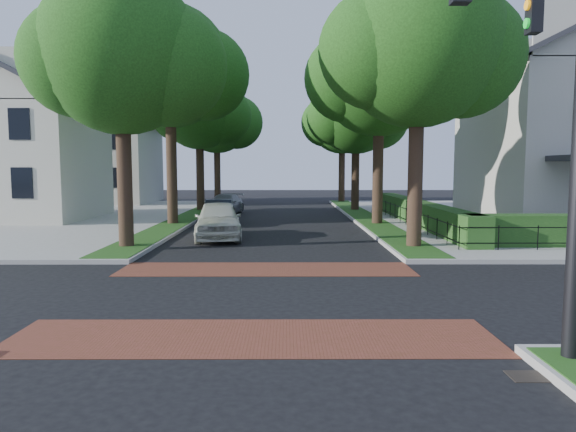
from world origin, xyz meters
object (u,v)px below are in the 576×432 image
object	(u,v)px
parked_car_front	(218,220)
parked_car_middle	(218,212)
traffic_signal	(564,64)
parked_car_rear	(225,205)

from	to	relation	value
parked_car_front	parked_car_middle	distance (m)	5.88
traffic_signal	parked_car_middle	size ratio (longest dim) A/B	1.96
traffic_signal	parked_car_middle	world-z (taller)	traffic_signal
traffic_signal	parked_car_rear	xyz separation A→B (m)	(-8.40, 26.11, -4.03)
parked_car_front	parked_car_middle	bearing A→B (deg)	90.34
traffic_signal	parked_car_rear	bearing A→B (deg)	107.83
traffic_signal	parked_car_rear	distance (m)	27.73
traffic_signal	parked_car_middle	distance (m)	22.27
traffic_signal	parked_car_front	world-z (taller)	traffic_signal
parked_car_front	parked_car_rear	xyz separation A→B (m)	(-1.11, 11.57, -0.16)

